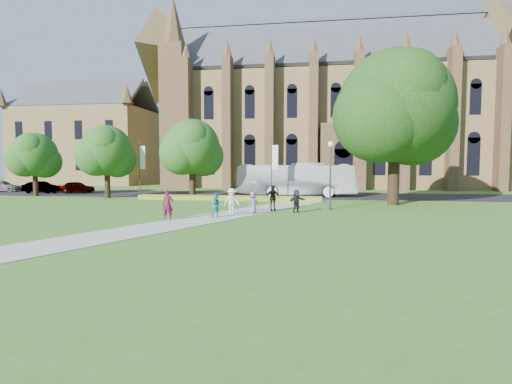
% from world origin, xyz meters
% --- Properties ---
extents(ground, '(160.00, 160.00, 0.00)m').
position_xyz_m(ground, '(0.00, 0.00, 0.00)').
color(ground, '#3A6D20').
rests_on(ground, ground).
extents(road, '(160.00, 10.00, 0.02)m').
position_xyz_m(road, '(0.00, 20.00, 0.01)').
color(road, black).
rests_on(road, ground).
extents(footpath, '(15.58, 28.54, 0.04)m').
position_xyz_m(footpath, '(0.00, 1.00, 0.02)').
color(footpath, '#B2B2A8').
rests_on(footpath, ground).
extents(flower_hedge, '(18.00, 1.40, 0.45)m').
position_xyz_m(flower_hedge, '(-2.00, 13.20, 0.23)').
color(flower_hedge, '#A98F21').
rests_on(flower_hedge, ground).
extents(cathedral, '(52.60, 18.25, 28.00)m').
position_xyz_m(cathedral, '(10.00, 39.73, 12.98)').
color(cathedral, brown).
rests_on(cathedral, ground).
extents(building_west, '(22.00, 14.00, 18.30)m').
position_xyz_m(building_west, '(-34.00, 42.00, 9.21)').
color(building_west, brown).
rests_on(building_west, ground).
extents(streetlamp, '(0.44, 0.44, 5.24)m').
position_xyz_m(streetlamp, '(7.50, 6.50, 3.30)').
color(streetlamp, '#38383D').
rests_on(streetlamp, ground).
extents(large_tree, '(9.60, 9.60, 13.20)m').
position_xyz_m(large_tree, '(13.00, 11.00, 8.37)').
color(large_tree, '#332114').
rests_on(large_tree, ground).
extents(street_tree_0, '(5.20, 5.20, 7.50)m').
position_xyz_m(street_tree_0, '(-15.00, 14.00, 4.87)').
color(street_tree_0, '#332114').
rests_on(street_tree_0, ground).
extents(street_tree_1, '(5.60, 5.60, 8.05)m').
position_xyz_m(street_tree_1, '(-6.00, 14.50, 5.22)').
color(street_tree_1, '#332114').
rests_on(street_tree_1, ground).
extents(street_tree_2, '(4.80, 4.80, 6.95)m').
position_xyz_m(street_tree_2, '(-24.00, 15.00, 4.53)').
color(street_tree_2, '#332114').
rests_on(street_tree_2, ground).
extents(banner_pole_0, '(0.70, 0.10, 6.00)m').
position_xyz_m(banner_pole_0, '(2.11, 15.20, 3.39)').
color(banner_pole_0, '#38383D').
rests_on(banner_pole_0, ground).
extents(banner_pole_1, '(0.70, 0.10, 6.00)m').
position_xyz_m(banner_pole_1, '(-11.89, 15.20, 3.39)').
color(banner_pole_1, '#38383D').
rests_on(banner_pole_1, ground).
extents(tour_coach, '(13.10, 3.75, 3.61)m').
position_xyz_m(tour_coach, '(4.24, 19.08, 1.82)').
color(tour_coach, white).
rests_on(tour_coach, road).
extents(car_0, '(4.23, 2.06, 1.39)m').
position_xyz_m(car_0, '(-22.49, 20.28, 0.71)').
color(car_0, gray).
rests_on(car_0, road).
extents(car_1, '(4.32, 1.63, 1.41)m').
position_xyz_m(car_1, '(-26.27, 18.97, 0.72)').
color(car_1, gray).
rests_on(car_1, road).
extents(car_2, '(4.93, 2.59, 1.36)m').
position_xyz_m(car_2, '(-33.07, 20.68, 0.70)').
color(car_2, gray).
rests_on(car_2, road).
extents(pedestrian_0, '(0.78, 0.63, 1.86)m').
position_xyz_m(pedestrian_0, '(-2.64, -1.15, 0.97)').
color(pedestrian_0, '#52122A').
rests_on(pedestrian_0, footpath).
extents(pedestrian_1, '(0.93, 0.84, 1.56)m').
position_xyz_m(pedestrian_1, '(0.05, 0.46, 0.82)').
color(pedestrian_1, teal).
rests_on(pedestrian_1, footpath).
extents(pedestrian_2, '(1.32, 1.15, 1.77)m').
position_xyz_m(pedestrian_2, '(0.60, 2.55, 0.92)').
color(pedestrian_2, white).
rests_on(pedestrian_2, footpath).
extents(pedestrian_3, '(1.20, 0.90, 1.90)m').
position_xyz_m(pedestrian_3, '(3.22, 4.94, 0.99)').
color(pedestrian_3, black).
rests_on(pedestrian_3, footpath).
extents(pedestrian_4, '(0.89, 0.86, 1.54)m').
position_xyz_m(pedestrian_4, '(2.06, 2.91, 0.81)').
color(pedestrian_4, slate).
rests_on(pedestrian_4, footpath).
extents(pedestrian_5, '(1.39, 1.46, 1.65)m').
position_xyz_m(pedestrian_5, '(5.04, 4.06, 0.87)').
color(pedestrian_5, black).
rests_on(pedestrian_5, footpath).
extents(parasol, '(0.89, 0.89, 0.71)m').
position_xyz_m(parasol, '(2.24, 3.01, 1.93)').
color(parasol, '#C88D96').
rests_on(parasol, pedestrian_4).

